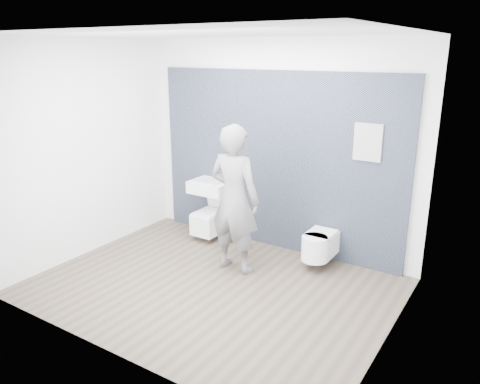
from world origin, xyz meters
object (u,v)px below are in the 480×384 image
Objects in this scene: toilet_square at (210,221)px; toilet_rounded at (318,245)px; visitor at (235,199)px; washbasin at (211,187)px.

toilet_rounded is at bearing -1.37° from toilet_square.
visitor is at bearing -144.56° from toilet_rounded.
washbasin is 0.99× the size of toilet_rounded.
washbasin is at bearing 177.43° from toilet_rounded.
washbasin is at bearing -38.11° from visitor.
washbasin is at bearing 90.00° from toilet_square.
washbasin is 0.51m from toilet_square.
toilet_rounded is 1.22m from visitor.
toilet_square is at bearing -36.62° from visitor.
visitor is (-0.86, -0.61, 0.62)m from toilet_rounded.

